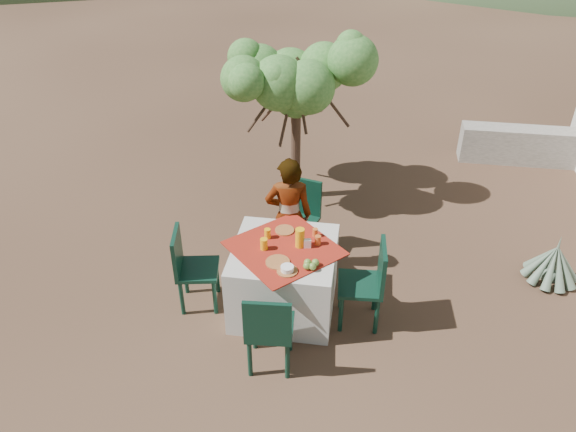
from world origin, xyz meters
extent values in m
plane|color=#342117|center=(0.00, 0.00, 0.00)|extent=(160.00, 160.00, 0.00)
cube|color=beige|center=(0.15, -0.36, 0.38)|extent=(1.02, 1.02, 0.75)
cube|color=maroon|center=(0.15, -0.36, 0.76)|extent=(1.30, 1.30, 0.01)
cylinder|color=black|center=(-0.05, 0.41, 0.23)|extent=(0.05, 0.05, 0.46)
cylinder|color=black|center=(0.28, 0.33, 0.23)|extent=(0.05, 0.05, 0.46)
cylinder|color=black|center=(0.03, 0.75, 0.23)|extent=(0.05, 0.05, 0.46)
cylinder|color=black|center=(0.37, 0.67, 0.23)|extent=(0.05, 0.05, 0.46)
cube|color=black|center=(0.16, 0.54, 0.46)|extent=(0.52, 0.52, 0.04)
cube|color=black|center=(0.20, 0.73, 0.71)|extent=(0.43, 0.14, 0.45)
cylinder|color=black|center=(0.30, -0.96, 0.22)|extent=(0.04, 0.04, 0.45)
cylinder|color=black|center=(-0.04, -0.99, 0.22)|extent=(0.04, 0.04, 0.45)
cylinder|color=black|center=(0.32, -1.30, 0.22)|extent=(0.04, 0.04, 0.45)
cylinder|color=black|center=(-0.01, -1.32, 0.22)|extent=(0.04, 0.04, 0.45)
cube|color=black|center=(0.14, -1.14, 0.45)|extent=(0.45, 0.45, 0.04)
cube|color=black|center=(0.16, -1.33, 0.69)|extent=(0.42, 0.07, 0.44)
cylinder|color=black|center=(-0.54, -0.57, 0.22)|extent=(0.04, 0.04, 0.45)
cylinder|color=black|center=(-0.60, -0.24, 0.22)|extent=(0.04, 0.04, 0.45)
cylinder|color=black|center=(-0.87, -0.64, 0.22)|extent=(0.04, 0.04, 0.45)
cylinder|color=black|center=(-0.93, -0.30, 0.22)|extent=(0.04, 0.04, 0.45)
cube|color=black|center=(-0.74, -0.44, 0.45)|extent=(0.49, 0.49, 0.04)
cube|color=black|center=(-0.92, -0.47, 0.68)|extent=(0.12, 0.42, 0.44)
cylinder|color=black|center=(0.73, -0.28, 0.23)|extent=(0.05, 0.05, 0.46)
cylinder|color=black|center=(0.76, -0.63, 0.23)|extent=(0.05, 0.05, 0.46)
cylinder|color=black|center=(1.08, -0.26, 0.23)|extent=(0.05, 0.05, 0.46)
cylinder|color=black|center=(1.10, -0.61, 0.23)|extent=(0.05, 0.05, 0.46)
cube|color=black|center=(0.92, -0.45, 0.46)|extent=(0.46, 0.46, 0.04)
cube|color=black|center=(1.11, -0.44, 0.71)|extent=(0.07, 0.43, 0.45)
imported|color=#8C6651|center=(0.10, 0.29, 0.70)|extent=(0.57, 0.44, 1.41)
cylinder|color=#472E23|center=(-0.05, 1.87, 0.75)|extent=(0.13, 0.13, 1.49)
sphere|color=#2E6A27|center=(-0.05, 1.87, 1.49)|extent=(0.64, 0.64, 0.64)
sphere|color=#2E6A27|center=(0.54, 1.87, 1.65)|extent=(0.60, 0.60, 0.60)
sphere|color=#2E6A27|center=(-0.58, 1.97, 1.60)|extent=(0.55, 0.55, 0.55)
sphere|color=#2E6A27|center=(0.06, 2.45, 1.70)|extent=(0.58, 0.58, 0.58)
sphere|color=#2E6A27|center=(0.01, 1.33, 1.54)|extent=(0.51, 0.51, 0.51)
sphere|color=slate|center=(3.02, 0.53, 0.04)|extent=(0.20, 0.20, 0.20)
cone|color=slate|center=(3.02, 0.53, 0.30)|extent=(0.11, 0.11, 0.58)
cone|color=slate|center=(3.15, 0.52, 0.23)|extent=(0.36, 0.13, 0.49)
cone|color=slate|center=(3.13, 0.60, 0.23)|extent=(0.33, 0.25, 0.51)
cone|color=slate|center=(3.07, 0.65, 0.23)|extent=(0.21, 0.34, 0.50)
cone|color=slate|center=(2.99, 0.65, 0.23)|extent=(0.18, 0.35, 0.50)
cone|color=slate|center=(2.92, 0.61, 0.23)|extent=(0.31, 0.28, 0.51)
cone|color=slate|center=(2.89, 0.54, 0.23)|extent=(0.36, 0.13, 0.49)
cone|color=slate|center=(2.91, 0.46, 0.23)|extent=(0.33, 0.25, 0.51)
cone|color=slate|center=(2.97, 0.41, 0.23)|extent=(0.21, 0.34, 0.50)
cone|color=slate|center=(3.05, 0.40, 0.23)|extent=(0.18, 0.35, 0.50)
cone|color=slate|center=(3.12, 0.44, 0.23)|extent=(0.31, 0.28, 0.51)
cube|color=gray|center=(3.60, 3.40, 0.28)|extent=(2.60, 0.35, 0.55)
cylinder|color=brown|center=(0.11, -0.07, 0.77)|extent=(0.20, 0.20, 0.01)
cylinder|color=brown|center=(0.13, -0.60, 0.77)|extent=(0.24, 0.24, 0.01)
cylinder|color=#FFAF10|center=(-0.04, -0.21, 0.81)|extent=(0.06, 0.06, 0.10)
cylinder|color=#FFAF10|center=(-0.04, -0.40, 0.82)|extent=(0.07, 0.07, 0.12)
cylinder|color=#FFAF10|center=(0.30, -0.31, 0.86)|extent=(0.09, 0.09, 0.20)
cylinder|color=brown|center=(0.23, -0.71, 0.77)|extent=(0.20, 0.20, 0.01)
cylinder|color=white|center=(0.23, -0.71, 0.80)|extent=(0.12, 0.12, 0.05)
cylinder|color=#D46025|center=(0.47, -0.25, 0.81)|extent=(0.06, 0.06, 0.10)
cylinder|color=#D46025|center=(0.43, -0.11, 0.81)|extent=(0.06, 0.06, 0.09)
cube|color=white|center=(0.37, -0.31, 0.81)|extent=(0.08, 0.06, 0.09)
sphere|color=olive|center=(0.41, -0.60, 0.80)|extent=(0.07, 0.07, 0.07)
sphere|color=olive|center=(0.48, -0.59, 0.80)|extent=(0.07, 0.07, 0.07)
sphere|color=olive|center=(0.46, -0.65, 0.80)|extent=(0.07, 0.07, 0.07)
sphere|color=olive|center=(0.41, -0.65, 0.80)|extent=(0.07, 0.07, 0.07)
camera|label=1|loc=(0.85, -4.74, 4.07)|focal=35.00mm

